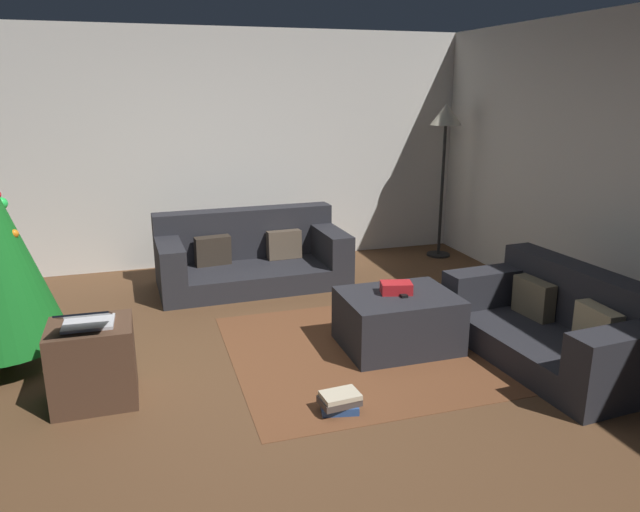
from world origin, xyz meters
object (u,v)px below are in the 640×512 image
at_px(laptop, 87,320).
at_px(corner_lamp, 446,127).
at_px(ottoman, 398,321).
at_px(side_table, 93,363).
at_px(gift_box, 396,288).
at_px(couch_left, 250,257).
at_px(couch_right, 560,325).
at_px(book_stack, 340,402).
at_px(tv_remote, 401,294).

bearing_deg(laptop, corner_lamp, 33.35).
relative_size(ottoman, side_table, 1.62).
xyz_separation_m(gift_box, corner_lamp, (1.58, 2.22, 1.06)).
relative_size(laptop, corner_lamp, 0.23).
relative_size(side_table, laptop, 1.31).
bearing_deg(couch_left, side_table, 54.23).
xyz_separation_m(ottoman, side_table, (-2.23, -0.19, 0.05)).
distance_m(couch_right, side_table, 3.32).
bearing_deg(corner_lamp, gift_box, -125.43).
relative_size(gift_box, book_stack, 0.89).
height_order(couch_right, corner_lamp, corner_lamp).
distance_m(side_table, laptop, 0.33).
xyz_separation_m(book_stack, corner_lamp, (2.32, 3.04, 1.47)).
xyz_separation_m(tv_remote, corner_lamp, (1.56, 2.26, 1.09)).
height_order(couch_left, gift_box, couch_left).
relative_size(laptop, book_stack, 1.54).
bearing_deg(ottoman, laptop, -173.58).
xyz_separation_m(laptop, corner_lamp, (3.80, 2.50, 0.95)).
bearing_deg(tv_remote, ottoman, 137.40).
xyz_separation_m(ottoman, corner_lamp, (1.57, 2.25, 1.32)).
relative_size(tv_remote, side_table, 0.30).
xyz_separation_m(gift_box, side_table, (-2.22, -0.22, -0.21)).
bearing_deg(couch_left, gift_box, 111.06).
distance_m(ottoman, side_table, 2.24).
xyz_separation_m(ottoman, book_stack, (-0.75, -0.79, -0.15)).
bearing_deg(corner_lamp, couch_right, -100.14).
height_order(ottoman, book_stack, ottoman).
bearing_deg(corner_lamp, laptop, -146.65).
bearing_deg(tv_remote, laptop, -172.02).
bearing_deg(side_table, tv_remote, 4.45).
relative_size(couch_left, book_stack, 7.23).
xyz_separation_m(ottoman, gift_box, (-0.01, 0.03, 0.26)).
relative_size(gift_box, laptop, 0.58).
xyz_separation_m(couch_right, laptop, (-3.30, 0.30, 0.32)).
relative_size(couch_right, corner_lamp, 0.93).
height_order(ottoman, gift_box, gift_box).
bearing_deg(ottoman, tv_remote, -44.55).
relative_size(ottoman, book_stack, 3.27).
distance_m(couch_left, laptop, 2.62).
xyz_separation_m(tv_remote, side_table, (-2.24, -0.17, -0.18)).
distance_m(book_stack, corner_lamp, 4.10).
bearing_deg(couch_left, laptop, 54.96).
distance_m(side_table, corner_lamp, 4.69).
height_order(side_table, corner_lamp, corner_lamp).
bearing_deg(couch_right, laptop, 80.66).
xyz_separation_m(couch_left, gift_box, (0.80, -1.89, 0.20)).
relative_size(tv_remote, laptop, 0.39).
bearing_deg(ottoman, gift_box, 101.12).
height_order(ottoman, side_table, side_table).
bearing_deg(laptop, ottoman, 6.42).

